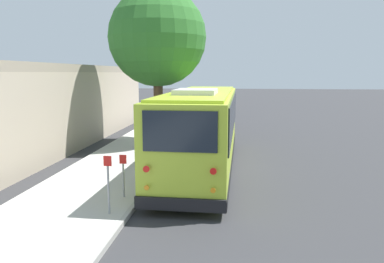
% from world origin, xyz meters
% --- Properties ---
extents(ground_plane, '(160.00, 160.00, 0.00)m').
position_xyz_m(ground_plane, '(0.00, 0.00, 0.00)').
color(ground_plane, '#333335').
extents(sidewalk_slab, '(80.00, 3.79, 0.15)m').
position_xyz_m(sidewalk_slab, '(0.00, 4.05, 0.07)').
color(sidewalk_slab, '#B2AFA8').
rests_on(sidewalk_slab, ground).
extents(curb_strip, '(80.00, 0.14, 0.15)m').
position_xyz_m(curb_strip, '(0.00, 2.08, 0.07)').
color(curb_strip, '#9D9A94').
rests_on(curb_strip, ground).
extents(shuttle_bus, '(11.49, 2.84, 3.42)m').
position_xyz_m(shuttle_bus, '(-0.40, 0.47, 1.83)').
color(shuttle_bus, '#ADC633').
rests_on(shuttle_bus, ground).
extents(parked_sedan_maroon, '(4.69, 1.90, 1.29)m').
position_xyz_m(parked_sedan_maroon, '(11.97, 1.11, 0.60)').
color(parked_sedan_maroon, maroon).
rests_on(parked_sedan_maroon, ground).
extents(parked_sedan_navy, '(4.56, 1.90, 1.30)m').
position_xyz_m(parked_sedan_navy, '(19.11, 1.13, 0.60)').
color(parked_sedan_navy, '#19234C').
rests_on(parked_sedan_navy, ground).
extents(parked_sedan_gray, '(4.31, 2.07, 1.31)m').
position_xyz_m(parked_sedan_gray, '(25.18, 0.77, 0.61)').
color(parked_sedan_gray, slate).
rests_on(parked_sedan_gray, ground).
extents(parked_sedan_tan, '(4.46, 2.03, 1.31)m').
position_xyz_m(parked_sedan_tan, '(32.50, 0.76, 0.61)').
color(parked_sedan_tan, tan).
rests_on(parked_sedan_tan, ground).
extents(street_tree, '(5.30, 5.30, 9.18)m').
position_xyz_m(street_tree, '(4.87, 3.33, 6.23)').
color(street_tree, brown).
rests_on(street_tree, sidewalk_slab).
extents(sign_post_near, '(0.06, 0.22, 1.63)m').
position_xyz_m(sign_post_near, '(-6.16, 2.56, 0.99)').
color(sign_post_near, gray).
rests_on(sign_post_near, sidewalk_slab).
extents(sign_post_far, '(0.06, 0.22, 1.35)m').
position_xyz_m(sign_post_far, '(-4.75, 2.56, 0.85)').
color(sign_post_far, gray).
rests_on(sign_post_far, sidewalk_slab).
extents(building_backdrop, '(22.38, 7.04, 4.42)m').
position_xyz_m(building_backdrop, '(3.85, 10.57, 2.02)').
color(building_backdrop, tan).
rests_on(building_backdrop, ground).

